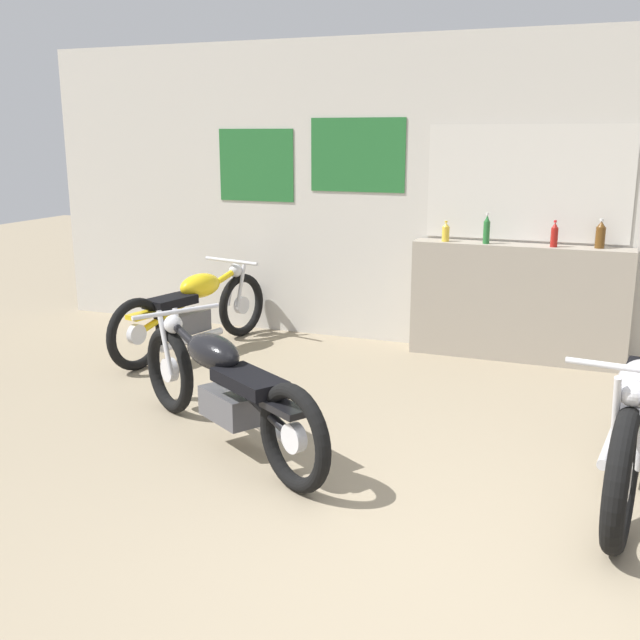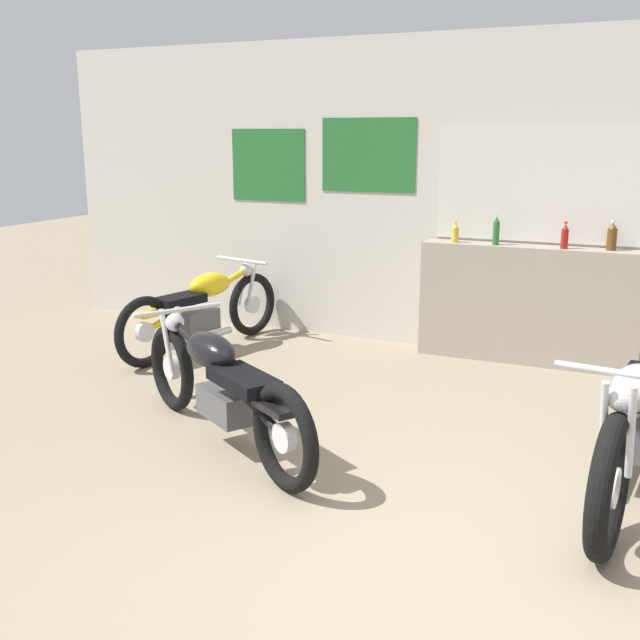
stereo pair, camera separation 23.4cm
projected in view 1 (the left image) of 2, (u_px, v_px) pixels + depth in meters
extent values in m
plane|color=gray|center=(447.00, 578.00, 3.36)|extent=(24.00, 24.00, 0.00)
cube|color=beige|center=(544.00, 199.00, 6.43)|extent=(10.00, 0.06, 2.80)
cube|color=silver|center=(527.00, 183.00, 6.42)|extent=(1.67, 0.01, 0.93)
cube|color=beige|center=(527.00, 183.00, 6.41)|extent=(1.73, 0.01, 0.99)
cube|color=#23662D|center=(357.00, 155.00, 6.90)|extent=(0.91, 0.01, 0.67)
cube|color=#23662D|center=(256.00, 165.00, 7.29)|extent=(0.79, 0.01, 0.69)
cube|color=gray|center=(518.00, 303.00, 6.53)|extent=(1.85, 0.28, 1.02)
cylinder|color=gold|center=(446.00, 234.00, 6.59)|extent=(0.07, 0.07, 0.13)
cone|color=gold|center=(446.00, 225.00, 6.57)|extent=(0.06, 0.06, 0.04)
cylinder|color=gold|center=(446.00, 222.00, 6.57)|extent=(0.03, 0.03, 0.01)
cylinder|color=#23662D|center=(486.00, 233.00, 6.45)|extent=(0.06, 0.06, 0.19)
cone|color=#23662D|center=(487.00, 218.00, 6.42)|extent=(0.05, 0.05, 0.05)
cylinder|color=silver|center=(487.00, 214.00, 6.41)|extent=(0.02, 0.02, 0.02)
cylinder|color=maroon|center=(554.00, 237.00, 6.26)|extent=(0.06, 0.06, 0.16)
cone|color=maroon|center=(555.00, 225.00, 6.24)|extent=(0.05, 0.05, 0.04)
cylinder|color=red|center=(555.00, 221.00, 6.23)|extent=(0.02, 0.02, 0.02)
cylinder|color=#5B3814|center=(600.00, 238.00, 6.19)|extent=(0.08, 0.08, 0.18)
cone|color=#5B3814|center=(601.00, 224.00, 6.17)|extent=(0.07, 0.07, 0.05)
cylinder|color=silver|center=(602.00, 220.00, 6.16)|extent=(0.03, 0.03, 0.02)
torus|color=black|center=(622.00, 480.00, 3.53)|extent=(0.19, 0.71, 0.71)
cylinder|color=silver|center=(622.00, 480.00, 3.53)|extent=(0.10, 0.20, 0.19)
cube|color=#4C4C51|center=(638.00, 427.00, 4.21)|extent=(0.27, 0.43, 0.21)
cylinder|color=silver|center=(615.00, 423.00, 3.56)|extent=(0.06, 0.18, 0.50)
cylinder|color=silver|center=(636.00, 369.00, 3.53)|extent=(0.64, 0.11, 0.03)
sphere|color=silver|center=(632.00, 393.00, 3.50)|extent=(0.13, 0.13, 0.13)
cylinder|color=silver|center=(612.00, 440.00, 4.40)|extent=(0.16, 0.80, 0.06)
torus|color=black|center=(170.00, 370.00, 5.32)|extent=(0.58, 0.40, 0.62)
cylinder|color=silver|center=(170.00, 370.00, 5.32)|extent=(0.18, 0.14, 0.17)
torus|color=black|center=(294.00, 438.00, 4.12)|extent=(0.58, 0.40, 0.62)
cylinder|color=silver|center=(294.00, 438.00, 4.12)|extent=(0.18, 0.14, 0.17)
cube|color=#4C4C51|center=(230.00, 405.00, 4.67)|extent=(0.48, 0.41, 0.19)
cylinder|color=black|center=(229.00, 377.00, 4.62)|extent=(1.22, 0.79, 0.39)
ellipsoid|color=black|center=(213.00, 352.00, 4.75)|extent=(0.57, 0.48, 0.22)
cube|color=black|center=(249.00, 381.00, 4.43)|extent=(0.57, 0.48, 0.08)
cube|color=black|center=(284.00, 408.00, 4.16)|extent=(0.34, 0.28, 0.04)
cylinder|color=silver|center=(165.00, 343.00, 5.17)|extent=(0.17, 0.13, 0.44)
cylinder|color=silver|center=(181.00, 340.00, 5.24)|extent=(0.17, 0.13, 0.44)
cylinder|color=silver|center=(176.00, 312.00, 5.09)|extent=(0.37, 0.56, 0.03)
sphere|color=silver|center=(173.00, 324.00, 5.16)|extent=(0.13, 0.13, 0.13)
cylinder|color=silver|center=(259.00, 424.00, 4.69)|extent=(0.75, 0.50, 0.06)
torus|color=black|center=(242.00, 305.00, 7.34)|extent=(0.23, 0.62, 0.62)
cylinder|color=silver|center=(242.00, 305.00, 7.34)|extent=(0.10, 0.18, 0.17)
torus|color=black|center=(137.00, 334.00, 6.27)|extent=(0.23, 0.62, 0.62)
cylinder|color=silver|center=(137.00, 334.00, 6.27)|extent=(0.10, 0.18, 0.17)
cube|color=#4C4C51|center=(188.00, 322.00, 6.76)|extent=(0.30, 0.42, 0.19)
cylinder|color=yellow|center=(187.00, 302.00, 6.71)|extent=(0.35, 1.20, 0.40)
ellipsoid|color=yellow|center=(200.00, 286.00, 6.82)|extent=(0.34, 0.50, 0.22)
cube|color=black|center=(170.00, 302.00, 6.54)|extent=(0.34, 0.50, 0.08)
cube|color=yellow|center=(143.00, 315.00, 6.30)|extent=(0.20, 0.29, 0.04)
cylinder|color=silver|center=(232.00, 283.00, 7.26)|extent=(0.07, 0.17, 0.45)
cylinder|color=silver|center=(241.00, 284.00, 7.20)|extent=(0.07, 0.17, 0.45)
cylinder|color=silver|center=(231.00, 261.00, 7.12)|extent=(0.63, 0.18, 0.03)
sphere|color=silver|center=(236.00, 270.00, 7.19)|extent=(0.13, 0.13, 0.13)
cylinder|color=silver|center=(192.00, 339.00, 6.63)|extent=(0.24, 0.73, 0.06)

